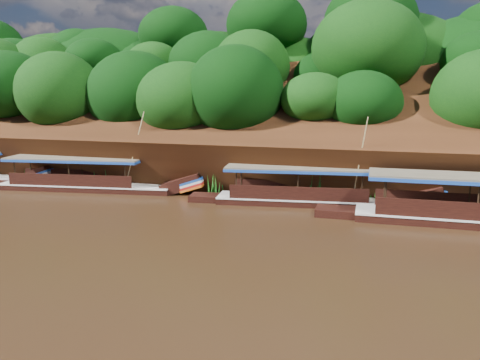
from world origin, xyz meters
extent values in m
plane|color=black|center=(0.00, 0.00, 0.00)|extent=(160.00, 160.00, 0.00)
cube|color=black|center=(0.00, 16.00, 3.50)|extent=(120.00, 16.12, 13.64)
cube|color=black|center=(0.00, 26.00, 0.00)|extent=(120.00, 24.00, 12.00)
ellipsoid|color=#0B3B09|center=(-30.00, 22.00, 9.00)|extent=(20.00, 10.00, 8.00)
ellipsoid|color=#0B3B09|center=(-6.00, 15.00, 3.50)|extent=(18.00, 8.00, 6.40)
ellipsoid|color=#0B3B09|center=(0.00, 23.00, 9.20)|extent=(24.00, 11.00, 8.40)
cube|color=brown|center=(11.43, 6.42, 2.69)|extent=(11.23, 3.03, 0.13)
cube|color=#1844A1|center=(11.43, 6.42, 2.56)|extent=(11.23, 3.03, 0.20)
cube|color=black|center=(2.14, 8.59, 0.00)|extent=(12.26, 3.77, 0.91)
cube|color=silver|center=(2.14, 8.59, 0.43)|extent=(12.27, 3.84, 0.10)
cube|color=black|center=(8.88, 9.48, 0.70)|extent=(3.06, 2.02, 1.70)
cube|color=#1844A1|center=(9.63, 9.58, 1.01)|extent=(1.70, 1.91, 0.62)
cube|color=red|center=(9.63, 9.58, 0.66)|extent=(1.70, 1.91, 0.62)
cube|color=brown|center=(1.40, 8.50, 2.43)|extent=(9.71, 3.76, 0.12)
cube|color=#1844A1|center=(1.40, 8.50, 2.30)|extent=(9.71, 3.76, 0.18)
cylinder|color=tan|center=(5.22, 8.39, 3.17)|extent=(0.81, 1.42, 5.24)
cube|color=black|center=(-14.50, 8.34, 0.00)|extent=(13.31, 3.94, 0.90)
cube|color=silver|center=(-14.50, 8.34, 0.43)|extent=(13.32, 4.00, 0.10)
cube|color=black|center=(-7.18, 9.33, 0.70)|extent=(3.28, 2.04, 1.77)
cube|color=#1844A1|center=(-6.36, 9.44, 1.00)|extent=(1.83, 1.91, 0.66)
cube|color=red|center=(-6.36, 9.44, 0.66)|extent=(1.83, 1.91, 0.66)
cube|color=brown|center=(-15.31, 8.23, 2.40)|extent=(10.53, 3.88, 0.12)
cube|color=#1844A1|center=(-15.31, 8.23, 2.28)|extent=(10.53, 3.88, 0.18)
cylinder|color=tan|center=(-10.53, 8.68, 3.27)|extent=(1.30, 1.10, 5.44)
cube|color=black|center=(-19.55, 9.33, 0.73)|extent=(2.95, 1.83, 1.74)
cube|color=#1844A1|center=(-18.79, 9.35, 1.05)|extent=(1.56, 1.85, 0.63)
cube|color=red|center=(-18.79, 9.35, 0.69)|extent=(1.56, 1.85, 0.63)
cone|color=#226E1B|center=(-20.29, 9.43, 0.85)|extent=(1.50, 1.50, 1.69)
cone|color=#226E1B|center=(-13.91, 9.48, 0.86)|extent=(1.50, 1.50, 1.72)
cone|color=#226E1B|center=(-4.84, 9.08, 0.78)|extent=(1.50, 1.50, 1.56)
cone|color=#226E1B|center=(2.14, 9.00, 0.91)|extent=(1.50, 1.50, 1.81)
cone|color=#226E1B|center=(6.57, 9.97, 0.96)|extent=(1.50, 1.50, 1.91)
camera|label=1|loc=(6.27, -21.20, 7.28)|focal=35.00mm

